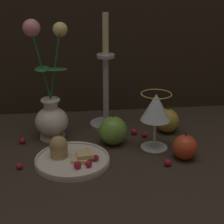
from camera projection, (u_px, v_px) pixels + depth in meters
ground_plane at (92, 148)px, 1.03m from camera, size 2.40×2.40×0.00m
vase at (50, 106)px, 1.06m from camera, size 0.12×0.09×0.34m
plate_with_pastries at (70, 157)px, 0.95m from camera, size 0.19×0.19×0.07m
wine_glass at (156, 109)px, 0.99m from camera, size 0.08×0.08×0.16m
candlestick at (106, 92)px, 1.13m from camera, size 0.10×0.10×0.36m
apple_beside_vase at (113, 131)px, 1.04m from camera, size 0.08×0.08×0.09m
apple_near_glass at (167, 121)px, 1.12m from camera, size 0.07×0.07×0.08m
apple_at_table_edge at (185, 147)px, 0.96m from camera, size 0.06×0.06×0.08m
berry_near_plate at (19, 166)px, 0.92m from camera, size 0.02×0.02×0.02m
berry_front_center at (144, 135)px, 1.09m from camera, size 0.02×0.02×0.02m
berry_by_glass_stem at (168, 163)px, 0.93m from camera, size 0.02×0.02×0.02m
berry_under_candlestick at (22, 141)px, 1.05m from camera, size 0.02×0.02×0.02m
berry_far_right at (134, 132)px, 1.11m from camera, size 0.02×0.02×0.02m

